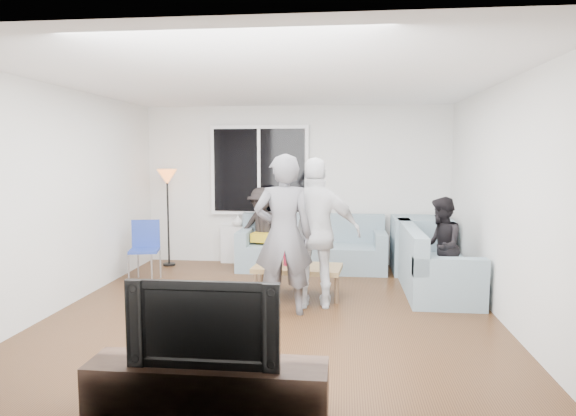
# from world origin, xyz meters

# --- Properties ---
(floor) EXTENTS (5.00, 5.50, 0.04)m
(floor) POSITION_xyz_m (0.00, 0.00, -0.02)
(floor) COLOR #56351C
(floor) RESTS_ON ground
(ceiling) EXTENTS (5.00, 5.50, 0.04)m
(ceiling) POSITION_xyz_m (0.00, 0.00, 2.62)
(ceiling) COLOR white
(ceiling) RESTS_ON ground
(wall_back) EXTENTS (5.00, 0.04, 2.60)m
(wall_back) POSITION_xyz_m (0.00, 2.77, 1.30)
(wall_back) COLOR silver
(wall_back) RESTS_ON ground
(wall_front) EXTENTS (5.00, 0.04, 2.60)m
(wall_front) POSITION_xyz_m (0.00, -2.77, 1.30)
(wall_front) COLOR silver
(wall_front) RESTS_ON ground
(wall_left) EXTENTS (0.04, 5.50, 2.60)m
(wall_left) POSITION_xyz_m (-2.52, 0.00, 1.30)
(wall_left) COLOR silver
(wall_left) RESTS_ON ground
(wall_right) EXTENTS (0.04, 5.50, 2.60)m
(wall_right) POSITION_xyz_m (2.52, 0.00, 1.30)
(wall_right) COLOR silver
(wall_right) RESTS_ON ground
(window_frame) EXTENTS (1.62, 0.06, 1.47)m
(window_frame) POSITION_xyz_m (-0.60, 2.69, 1.55)
(window_frame) COLOR white
(window_frame) RESTS_ON wall_back
(window_glass) EXTENTS (1.50, 0.02, 1.35)m
(window_glass) POSITION_xyz_m (-0.60, 2.65, 1.55)
(window_glass) COLOR black
(window_glass) RESTS_ON window_frame
(window_mullion) EXTENTS (0.05, 0.03, 1.35)m
(window_mullion) POSITION_xyz_m (-0.60, 2.64, 1.55)
(window_mullion) COLOR white
(window_mullion) RESTS_ON window_frame
(radiator) EXTENTS (1.30, 0.12, 0.62)m
(radiator) POSITION_xyz_m (-0.60, 2.65, 0.31)
(radiator) COLOR silver
(radiator) RESTS_ON floor
(potted_plant) EXTENTS (0.24, 0.21, 0.38)m
(potted_plant) POSITION_xyz_m (-0.28, 2.62, 0.81)
(potted_plant) COLOR #29672A
(potted_plant) RESTS_ON radiator
(vase) EXTENTS (0.19, 0.19, 0.19)m
(vase) POSITION_xyz_m (-0.96, 2.62, 0.71)
(vase) COLOR silver
(vase) RESTS_ON radiator
(sofa_back_section) EXTENTS (2.30, 0.85, 0.85)m
(sofa_back_section) POSITION_xyz_m (0.29, 2.27, 0.42)
(sofa_back_section) COLOR gray
(sofa_back_section) RESTS_ON floor
(sofa_right_section) EXTENTS (2.00, 0.85, 0.85)m
(sofa_right_section) POSITION_xyz_m (2.02, 1.22, 0.42)
(sofa_right_section) COLOR gray
(sofa_right_section) RESTS_ON floor
(sofa_corner) EXTENTS (0.85, 0.85, 0.85)m
(sofa_corner) POSITION_xyz_m (1.97, 2.27, 0.42)
(sofa_corner) COLOR gray
(sofa_corner) RESTS_ON floor
(cushion_yellow) EXTENTS (0.43, 0.38, 0.14)m
(cushion_yellow) POSITION_xyz_m (-0.45, 2.25, 0.51)
(cushion_yellow) COLOR gold
(cushion_yellow) RESTS_ON sofa_back_section
(cushion_red) EXTENTS (0.39, 0.33, 0.13)m
(cushion_red) POSITION_xyz_m (0.05, 2.33, 0.51)
(cushion_red) COLOR maroon
(cushion_red) RESTS_ON sofa_back_section
(coffee_table) EXTENTS (1.15, 0.69, 0.40)m
(coffee_table) POSITION_xyz_m (0.21, 0.70, 0.20)
(coffee_table) COLOR #A0854D
(coffee_table) RESTS_ON floor
(pitcher) EXTENTS (0.17, 0.17, 0.17)m
(pitcher) POSITION_xyz_m (0.11, 0.74, 0.49)
(pitcher) COLOR maroon
(pitcher) RESTS_ON coffee_table
(side_chair) EXTENTS (0.48, 0.48, 0.86)m
(side_chair) POSITION_xyz_m (-2.05, 1.30, 0.43)
(side_chair) COLOR #223895
(side_chair) RESTS_ON floor
(floor_lamp) EXTENTS (0.32, 0.32, 1.56)m
(floor_lamp) POSITION_xyz_m (-2.05, 2.33, 0.78)
(floor_lamp) COLOR orange
(floor_lamp) RESTS_ON floor
(player_left) EXTENTS (0.72, 0.53, 1.82)m
(player_left) POSITION_xyz_m (0.12, -0.01, 0.91)
(player_left) COLOR #545359
(player_left) RESTS_ON floor
(player_right) EXTENTS (1.07, 0.50, 1.78)m
(player_right) POSITION_xyz_m (0.47, 0.29, 0.89)
(player_right) COLOR silver
(player_right) RESTS_ON floor
(spectator_right) EXTENTS (0.57, 0.68, 1.28)m
(spectator_right) POSITION_xyz_m (2.02, 0.91, 0.64)
(spectator_right) COLOR black
(spectator_right) RESTS_ON floor
(spectator_back) EXTENTS (0.93, 0.68, 1.29)m
(spectator_back) POSITION_xyz_m (-0.50, 2.30, 0.65)
(spectator_back) COLOR black
(spectator_back) RESTS_ON floor
(tv_console) EXTENTS (1.60, 0.40, 0.44)m
(tv_console) POSITION_xyz_m (-0.10, -2.50, 0.22)
(tv_console) COLOR #34241A
(tv_console) RESTS_ON floor
(television) EXTENTS (1.00, 0.13, 0.58)m
(television) POSITION_xyz_m (-0.10, -2.50, 0.73)
(television) COLOR black
(television) RESTS_ON tv_console
(bottle_e) EXTENTS (0.07, 0.07, 0.20)m
(bottle_e) POSITION_xyz_m (0.52, 0.85, 0.50)
(bottle_e) COLOR black
(bottle_e) RESTS_ON coffee_table
(bottle_c) EXTENTS (0.07, 0.07, 0.20)m
(bottle_c) POSITION_xyz_m (0.24, 0.85, 0.50)
(bottle_c) COLOR black
(bottle_c) RESTS_ON coffee_table
(bottle_a) EXTENTS (0.07, 0.07, 0.24)m
(bottle_a) POSITION_xyz_m (-0.13, 0.77, 0.52)
(bottle_a) COLOR red
(bottle_a) RESTS_ON coffee_table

